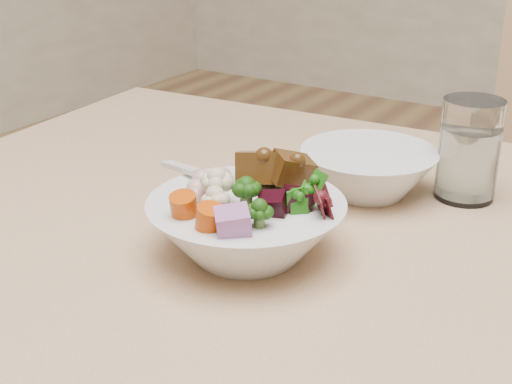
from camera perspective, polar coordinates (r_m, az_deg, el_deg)
dining_table at (r=0.74m, az=18.08°, el=-11.23°), size 1.50×0.92×0.68m
food_bowl at (r=0.70m, az=-0.61°, el=-2.59°), size 0.20×0.20×0.11m
soup_spoon at (r=0.74m, az=-4.72°, el=0.93°), size 0.10×0.05×0.02m
water_glass at (r=0.86m, az=16.64°, el=2.95°), size 0.07×0.07×0.12m
side_bowl at (r=0.85m, az=8.95°, el=1.60°), size 0.16×0.16×0.05m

